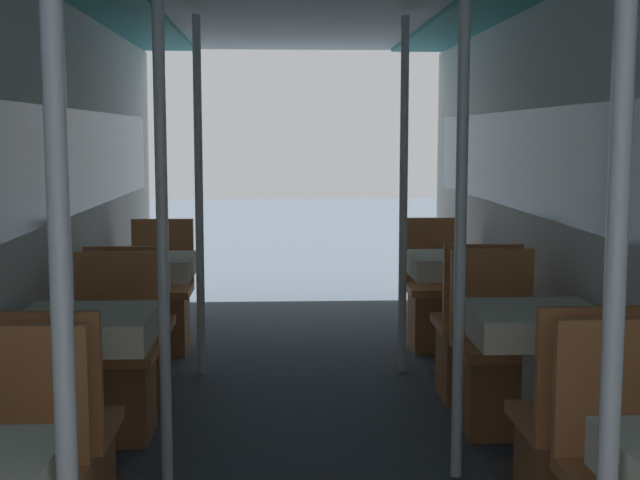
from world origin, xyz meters
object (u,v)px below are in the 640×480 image
at_px(dining_table_right_1, 534,335).
at_px(chair_right_near_1, 577,462).
at_px(dining_table_left_2, 147,275).
at_px(support_pole_right_1, 461,226).
at_px(chair_left_near_1, 55,471).
at_px(chair_left_far_2, 161,311).
at_px(support_pole_left_0, 62,308).
at_px(chair_right_far_1, 498,376).
at_px(chair_right_far_2, 437,309).
at_px(chair_left_far_1, 115,381).
at_px(dining_table_right_2, 455,273).
at_px(support_pole_right_2, 403,197).
at_px(support_pole_right_0, 614,303).
at_px(chair_right_near_2, 474,349).
at_px(support_pole_left_1, 162,228).
at_px(dining_table_left_1, 87,340).
at_px(support_pole_left_2, 199,198).
at_px(chair_left_near_2, 133,353).

distance_m(dining_table_right_1, chair_right_near_1, 0.71).
distance_m(dining_table_left_2, support_pole_right_1, 2.47).
height_order(chair_left_near_1, chair_left_far_2, same).
xyz_separation_m(support_pole_left_0, chair_left_near_1, (-0.34, 1.18, -0.84)).
relative_size(chair_right_far_1, chair_right_far_2, 1.00).
bearing_deg(chair_left_far_2, chair_left_far_1, 90.00).
xyz_separation_m(dining_table_right_2, support_pole_right_2, (-0.34, 0.00, 0.49)).
distance_m(chair_left_near_1, support_pole_right_1, 1.94).
bearing_deg(support_pole_right_0, chair_right_near_1, 74.07).
height_order(dining_table_right_2, chair_right_near_2, chair_right_near_2).
bearing_deg(chair_left_near_1, support_pole_right_0, -35.86).
distance_m(support_pole_right_0, dining_table_right_1, 1.89).
height_order(support_pole_left_1, support_pole_right_2, same).
bearing_deg(chair_left_far_1, dining_table_left_1, 90.00).
xyz_separation_m(support_pole_left_1, support_pole_right_1, (1.30, 0.00, 0.00)).
bearing_deg(chair_right_far_2, dining_table_right_2, 90.00).
distance_m(chair_left_far_2, support_pole_right_0, 4.58).
relative_size(chair_left_far_1, dining_table_left_2, 1.22).
bearing_deg(support_pole_right_2, chair_left_near_1, -124.19).
relative_size(support_pole_right_0, dining_table_right_2, 2.97).
relative_size(chair_right_far_1, chair_right_near_2, 1.00).
height_order(dining_table_right_1, chair_right_near_1, chair_right_near_1).
xyz_separation_m(chair_left_far_1, support_pole_right_2, (1.63, 1.18, 0.84)).
bearing_deg(chair_left_far_2, support_pole_left_2, 118.85).
bearing_deg(dining_table_left_2, dining_table_right_2, 0.00).
relative_size(chair_left_far_1, chair_right_far_1, 1.00).
distance_m(support_pole_left_0, support_pole_left_1, 1.79).
height_order(support_pole_left_0, support_pole_right_1, same).
bearing_deg(support_pole_left_1, dining_table_right_1, 0.00).
bearing_deg(support_pole_right_2, support_pole_left_2, 180.00).
xyz_separation_m(chair_right_far_2, support_pole_right_2, (-0.34, -0.61, 0.84)).
relative_size(dining_table_left_2, support_pole_right_0, 0.34).
bearing_deg(chair_right_far_1, dining_table_left_2, -30.93).
height_order(chair_right_far_1, chair_right_near_2, same).
bearing_deg(chair_left_near_2, chair_right_far_1, -16.11).
bearing_deg(support_pole_right_1, chair_right_far_1, 61.15).
xyz_separation_m(support_pole_left_2, chair_right_far_1, (1.63, -1.18, -0.84)).
bearing_deg(chair_left_far_1, dining_table_left_2, -90.00).
relative_size(support_pole_right_1, chair_right_far_2, 2.44).
xyz_separation_m(chair_left_far_2, support_pole_right_1, (1.63, -2.40, 0.84)).
bearing_deg(dining_table_right_1, chair_left_far_1, 162.75).
bearing_deg(support_pole_left_0, chair_right_near_1, 35.86).
relative_size(support_pole_right_0, support_pole_right_2, 1.00).
bearing_deg(chair_left_far_2, chair_left_near_1, 90.00).
bearing_deg(chair_left_near_2, chair_left_far_2, 90.00).
height_order(chair_left_far_1, chair_right_near_2, same).
bearing_deg(support_pole_right_1, chair_left_near_2, 144.14).
relative_size(support_pole_left_0, chair_left_near_2, 2.44).
bearing_deg(support_pole_left_0, dining_table_left_2, 95.37).
distance_m(chair_left_near_1, chair_left_far_1, 1.22).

